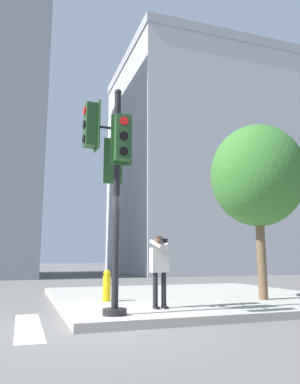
{
  "coord_description": "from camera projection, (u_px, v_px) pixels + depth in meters",
  "views": [
    {
      "loc": [
        -1.41,
        -7.14,
        1.27
      ],
      "look_at": [
        1.16,
        0.37,
        2.66
      ],
      "focal_mm": 35.0,
      "sensor_mm": 36.0,
      "label": 1
    }
  ],
  "objects": [
    {
      "name": "fire_hydrant",
      "position": [
        107.0,
        285.0,
        9.59
      ],
      "size": [
        0.2,
        0.26,
        0.79
      ],
      "color": "yellow",
      "rests_on": "sidewalk_corner"
    },
    {
      "name": "street_tree",
      "position": [
        257.0,
        176.0,
        10.47
      ],
      "size": [
        2.6,
        2.6,
        4.8
      ],
      "color": "brown",
      "rests_on": "sidewalk_corner"
    },
    {
      "name": "traffic_signal_pole",
      "position": [
        111.0,
        167.0,
        7.68
      ],
      "size": [
        0.97,
        1.46,
        4.67
      ],
      "color": "black",
      "rests_on": "sidewalk_corner"
    },
    {
      "name": "building_right",
      "position": [
        199.0,
        166.0,
        33.82
      ],
      "size": [
        14.21,
        13.11,
        18.9
      ],
      "color": "#BCBCC1",
      "rests_on": "ground_plane"
    },
    {
      "name": "person_photographer",
      "position": [
        160.0,
        264.0,
        8.36
      ],
      "size": [
        0.5,
        0.53,
        1.58
      ],
      "color": "black",
      "rests_on": "sidewalk_corner"
    },
    {
      "name": "sidewalk_corner",
      "position": [
        190.0,
        297.0,
        11.28
      ],
      "size": [
        8.0,
        8.0,
        0.17
      ],
      "color": "#ADA89E",
      "rests_on": "ground_plane"
    },
    {
      "name": "ground_plane",
      "position": [
        97.0,
        327.0,
        6.89
      ],
      "size": [
        160.0,
        160.0,
        0.0
      ],
      "primitive_type": "plane",
      "color": "slate"
    }
  ]
}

